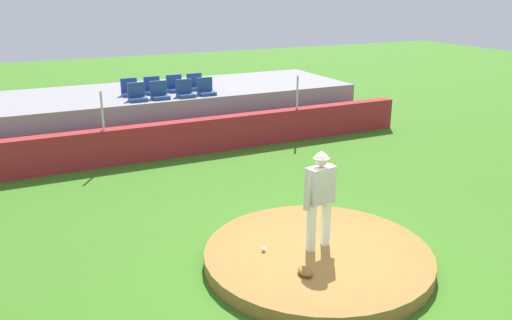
{
  "coord_description": "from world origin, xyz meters",
  "views": [
    {
      "loc": [
        -4.42,
        -6.71,
        4.45
      ],
      "look_at": [
        0.0,
        2.39,
        1.13
      ],
      "focal_mm": 36.87,
      "sensor_mm": 36.0,
      "label": 1
    }
  ],
  "objects_px": {
    "stadium_chair_1": "(159,93)",
    "stadium_chair_7": "(195,85)",
    "stadium_chair_4": "(130,90)",
    "stadium_chair_5": "(153,88)",
    "pitcher": "(320,193)",
    "stadium_chair_3": "(206,89)",
    "fielding_glove": "(305,272)",
    "stadium_chair_2": "(185,91)",
    "stadium_chair_0": "(137,95)",
    "stadium_chair_6": "(175,86)",
    "baseball": "(264,249)"
  },
  "relations": [
    {
      "from": "stadium_chair_1",
      "to": "stadium_chair_7",
      "type": "distance_m",
      "value": 1.68
    },
    {
      "from": "stadium_chair_4",
      "to": "stadium_chair_5",
      "type": "bearing_deg",
      "value": -179.4
    },
    {
      "from": "pitcher",
      "to": "stadium_chair_3",
      "type": "xyz_separation_m",
      "value": [
        0.98,
        7.89,
        0.33
      ]
    },
    {
      "from": "fielding_glove",
      "to": "stadium_chair_1",
      "type": "xyz_separation_m",
      "value": [
        0.23,
        8.6,
        1.28
      ]
    },
    {
      "from": "stadium_chair_2",
      "to": "stadium_chair_5",
      "type": "height_order",
      "value": "same"
    },
    {
      "from": "stadium_chair_0",
      "to": "stadium_chair_3",
      "type": "height_order",
      "value": "same"
    },
    {
      "from": "stadium_chair_3",
      "to": "stadium_chair_4",
      "type": "xyz_separation_m",
      "value": [
        -2.08,
        0.87,
        0.0
      ]
    },
    {
      "from": "stadium_chair_5",
      "to": "stadium_chair_6",
      "type": "height_order",
      "value": "same"
    },
    {
      "from": "stadium_chair_1",
      "to": "stadium_chair_3",
      "type": "xyz_separation_m",
      "value": [
        1.42,
        -0.01,
        0.0
      ]
    },
    {
      "from": "pitcher",
      "to": "stadium_chair_5",
      "type": "height_order",
      "value": "pitcher"
    },
    {
      "from": "stadium_chair_3",
      "to": "stadium_chair_4",
      "type": "height_order",
      "value": "same"
    },
    {
      "from": "pitcher",
      "to": "stadium_chair_1",
      "type": "xyz_separation_m",
      "value": [
        -0.44,
        7.9,
        0.33
      ]
    },
    {
      "from": "stadium_chair_1",
      "to": "stadium_chair_5",
      "type": "relative_size",
      "value": 1.0
    },
    {
      "from": "stadium_chair_0",
      "to": "stadium_chair_7",
      "type": "relative_size",
      "value": 1.0
    },
    {
      "from": "stadium_chair_1",
      "to": "stadium_chair_7",
      "type": "height_order",
      "value": "same"
    },
    {
      "from": "fielding_glove",
      "to": "stadium_chair_1",
      "type": "height_order",
      "value": "stadium_chair_1"
    },
    {
      "from": "stadium_chair_2",
      "to": "stadium_chair_5",
      "type": "xyz_separation_m",
      "value": [
        -0.71,
        0.91,
        0.0
      ]
    },
    {
      "from": "stadium_chair_3",
      "to": "stadium_chair_5",
      "type": "relative_size",
      "value": 1.0
    },
    {
      "from": "stadium_chair_4",
      "to": "stadium_chair_6",
      "type": "height_order",
      "value": "same"
    },
    {
      "from": "stadium_chair_0",
      "to": "stadium_chair_4",
      "type": "height_order",
      "value": "same"
    },
    {
      "from": "stadium_chair_6",
      "to": "stadium_chair_5",
      "type": "bearing_deg",
      "value": 3.01
    },
    {
      "from": "stadium_chair_0",
      "to": "fielding_glove",
      "type": "bearing_deg",
      "value": 92.81
    },
    {
      "from": "baseball",
      "to": "stadium_chair_2",
      "type": "bearing_deg",
      "value": 80.86
    },
    {
      "from": "stadium_chair_2",
      "to": "pitcher",
      "type": "bearing_deg",
      "value": 87.68
    },
    {
      "from": "stadium_chair_2",
      "to": "stadium_chair_3",
      "type": "relative_size",
      "value": 1.0
    },
    {
      "from": "stadium_chair_4",
      "to": "stadium_chair_5",
      "type": "height_order",
      "value": "same"
    },
    {
      "from": "baseball",
      "to": "fielding_glove",
      "type": "bearing_deg",
      "value": -76.11
    },
    {
      "from": "stadium_chair_3",
      "to": "stadium_chair_4",
      "type": "relative_size",
      "value": 1.0
    },
    {
      "from": "stadium_chair_1",
      "to": "pitcher",
      "type": "bearing_deg",
      "value": 93.18
    },
    {
      "from": "stadium_chair_5",
      "to": "stadium_chair_4",
      "type": "bearing_deg",
      "value": 0.6
    },
    {
      "from": "stadium_chair_4",
      "to": "stadium_chair_6",
      "type": "relative_size",
      "value": 1.0
    },
    {
      "from": "stadium_chair_2",
      "to": "stadium_chair_6",
      "type": "relative_size",
      "value": 1.0
    },
    {
      "from": "stadium_chair_0",
      "to": "pitcher",
      "type": "bearing_deg",
      "value": 97.86
    },
    {
      "from": "fielding_glove",
      "to": "stadium_chair_4",
      "type": "relative_size",
      "value": 0.6
    },
    {
      "from": "stadium_chair_1",
      "to": "stadium_chair_2",
      "type": "bearing_deg",
      "value": 176.43
    },
    {
      "from": "stadium_chair_4",
      "to": "stadium_chair_7",
      "type": "bearing_deg",
      "value": -178.75
    },
    {
      "from": "stadium_chair_6",
      "to": "stadium_chair_7",
      "type": "xyz_separation_m",
      "value": [
        0.67,
        0.0,
        0.0
      ]
    },
    {
      "from": "stadium_chair_4",
      "to": "stadium_chair_6",
      "type": "distance_m",
      "value": 1.41
    },
    {
      "from": "stadium_chair_5",
      "to": "pitcher",
      "type": "bearing_deg",
      "value": 92.59
    },
    {
      "from": "stadium_chair_7",
      "to": "stadium_chair_1",
      "type": "bearing_deg",
      "value": 32.38
    },
    {
      "from": "stadium_chair_4",
      "to": "pitcher",
      "type": "bearing_deg",
      "value": 97.12
    },
    {
      "from": "fielding_glove",
      "to": "stadium_chair_2",
      "type": "distance_m",
      "value": 8.7
    },
    {
      "from": "stadium_chair_0",
      "to": "stadium_chair_5",
      "type": "height_order",
      "value": "same"
    },
    {
      "from": "stadium_chair_1",
      "to": "stadium_chair_5",
      "type": "xyz_separation_m",
      "value": [
        0.04,
        0.86,
        0.0
      ]
    },
    {
      "from": "fielding_glove",
      "to": "stadium_chair_2",
      "type": "xyz_separation_m",
      "value": [
        0.99,
        8.55,
        1.28
      ]
    },
    {
      "from": "stadium_chair_1",
      "to": "stadium_chair_6",
      "type": "xyz_separation_m",
      "value": [
        0.75,
        0.9,
        0.0
      ]
    },
    {
      "from": "stadium_chair_2",
      "to": "stadium_chair_6",
      "type": "distance_m",
      "value": 0.95
    },
    {
      "from": "pitcher",
      "to": "stadium_chair_5",
      "type": "xyz_separation_m",
      "value": [
        -0.4,
        8.77,
        0.33
      ]
    },
    {
      "from": "baseball",
      "to": "stadium_chair_7",
      "type": "distance_m",
      "value": 8.84
    },
    {
      "from": "stadium_chair_1",
      "to": "stadium_chair_3",
      "type": "height_order",
      "value": "same"
    }
  ]
}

